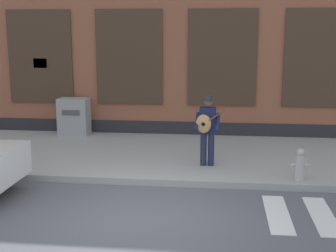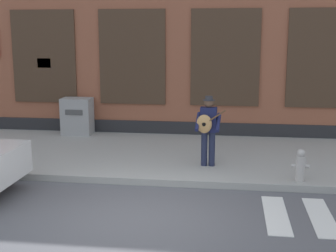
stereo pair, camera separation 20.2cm
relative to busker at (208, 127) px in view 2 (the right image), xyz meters
The scene contains 6 objects.
ground_plane 3.41m from the busker, 110.11° to the right, with size 160.00×160.00×0.00m, color #56565B.
sidewalk 1.89m from the busker, 134.59° to the left, with size 28.00×4.70×0.15m.
building_backdrop 5.92m from the busker, 101.47° to the left, with size 28.00×4.06×6.19m.
busker is the anchor object (origin of this frame).
utility_box 5.21m from the busker, 144.33° to the left, with size 0.92×0.62×1.14m.
fire_hydrant 2.29m from the busker, 23.33° to the right, with size 0.38×0.20×0.70m.
Camera 2 is at (1.65, -7.76, 3.27)m, focal length 50.00 mm.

